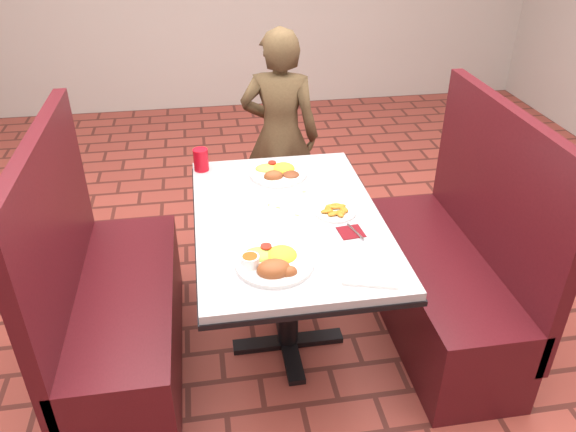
# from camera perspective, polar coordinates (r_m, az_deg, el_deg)

# --- Properties ---
(dining_table) EXTENTS (0.81, 1.21, 0.75)m
(dining_table) POSITION_cam_1_polar(r_m,az_deg,el_deg) (2.48, -0.00, -1.90)
(dining_table) COLOR #A6A8AB
(dining_table) RESTS_ON ground
(booth_bench_left) EXTENTS (0.47, 1.20, 1.17)m
(booth_bench_left) POSITION_cam_1_polar(r_m,az_deg,el_deg) (2.69, -17.24, -9.11)
(booth_bench_left) COLOR #4D1117
(booth_bench_left) RESTS_ON ground
(booth_bench_right) EXTENTS (0.47, 1.20, 1.17)m
(booth_bench_right) POSITION_cam_1_polar(r_m,az_deg,el_deg) (2.88, 15.94, -5.85)
(booth_bench_right) COLOR #4D1117
(booth_bench_right) RESTS_ON ground
(diner_person) EXTENTS (0.54, 0.43, 1.31)m
(diner_person) POSITION_cam_1_polar(r_m,az_deg,el_deg) (3.45, -0.81, 8.10)
(diner_person) COLOR brown
(diner_person) RESTS_ON ground
(near_dinner_plate) EXTENTS (0.29, 0.29, 0.09)m
(near_dinner_plate) POSITION_cam_1_polar(r_m,az_deg,el_deg) (2.11, -1.53, -4.43)
(near_dinner_plate) COLOR white
(near_dinner_plate) RESTS_ON dining_table
(far_dinner_plate) EXTENTS (0.28, 0.28, 0.07)m
(far_dinner_plate) POSITION_cam_1_polar(r_m,az_deg,el_deg) (2.77, -1.01, 4.68)
(far_dinner_plate) COLOR white
(far_dinner_plate) RESTS_ON dining_table
(plantain_plate) EXTENTS (0.18, 0.18, 0.03)m
(plantain_plate) POSITION_cam_1_polar(r_m,az_deg,el_deg) (2.45, 4.83, 0.51)
(plantain_plate) COLOR white
(plantain_plate) RESTS_ON dining_table
(maroon_napkin) EXTENTS (0.11, 0.11, 0.00)m
(maroon_napkin) POSITION_cam_1_polar(r_m,az_deg,el_deg) (2.33, 6.41, -1.63)
(maroon_napkin) COLOR #5E0E13
(maroon_napkin) RESTS_ON dining_table
(spoon_utensil) EXTENTS (0.04, 0.13, 0.00)m
(spoon_utensil) POSITION_cam_1_polar(r_m,az_deg,el_deg) (2.33, 6.86, -1.60)
(spoon_utensil) COLOR silver
(spoon_utensil) RESTS_ON dining_table
(red_tumbler) EXTENTS (0.07, 0.07, 0.11)m
(red_tumbler) POSITION_cam_1_polar(r_m,az_deg,el_deg) (2.84, -8.84, 5.68)
(red_tumbler) COLOR red
(red_tumbler) RESTS_ON dining_table
(paper_napkin) EXTENTS (0.24, 0.20, 0.01)m
(paper_napkin) POSITION_cam_1_polar(r_m,az_deg,el_deg) (2.10, 8.33, -5.82)
(paper_napkin) COLOR white
(paper_napkin) RESTS_ON dining_table
(knife_utensil) EXTENTS (0.03, 0.15, 0.00)m
(knife_utensil) POSITION_cam_1_polar(r_m,az_deg,el_deg) (2.12, -0.84, -4.89)
(knife_utensil) COLOR #BABABE
(knife_utensil) RESTS_ON dining_table
(fork_utensil) EXTENTS (0.03, 0.14, 0.00)m
(fork_utensil) POSITION_cam_1_polar(r_m,az_deg,el_deg) (2.10, -1.88, -5.33)
(fork_utensil) COLOR silver
(fork_utensil) RESTS_ON dining_table
(lettuce_shreds) EXTENTS (0.28, 0.32, 0.00)m
(lettuce_shreds) POSITION_cam_1_polar(r_m,az_deg,el_deg) (2.49, 0.69, 0.80)
(lettuce_shreds) COLOR #94C14D
(lettuce_shreds) RESTS_ON dining_table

